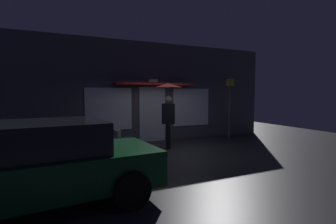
{
  "coord_description": "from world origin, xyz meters",
  "views": [
    {
      "loc": [
        -3.56,
        -7.14,
        1.91
      ],
      "look_at": [
        0.01,
        0.68,
        1.29
      ],
      "focal_mm": 26.38,
      "sensor_mm": 36.0,
      "label": 1
    }
  ],
  "objects_px": {
    "person_with_umbrella": "(168,101)",
    "street_sign_post": "(229,104)",
    "sidewalk_bollard": "(118,140)",
    "parked_car": "(31,164)"
  },
  "relations": [
    {
      "from": "parked_car",
      "to": "sidewalk_bollard",
      "type": "relative_size",
      "value": 6.29
    },
    {
      "from": "parked_car",
      "to": "sidewalk_bollard",
      "type": "distance_m",
      "value": 4.25
    },
    {
      "from": "parked_car",
      "to": "street_sign_post",
      "type": "bearing_deg",
      "value": 24.12
    },
    {
      "from": "parked_car",
      "to": "street_sign_post",
      "type": "distance_m",
      "value": 8.23
    },
    {
      "from": "parked_car",
      "to": "street_sign_post",
      "type": "height_order",
      "value": "street_sign_post"
    },
    {
      "from": "person_with_umbrella",
      "to": "sidewalk_bollard",
      "type": "relative_size",
      "value": 3.3
    },
    {
      "from": "person_with_umbrella",
      "to": "street_sign_post",
      "type": "height_order",
      "value": "street_sign_post"
    },
    {
      "from": "sidewalk_bollard",
      "to": "parked_car",
      "type": "bearing_deg",
      "value": -122.7
    },
    {
      "from": "person_with_umbrella",
      "to": "sidewalk_bollard",
      "type": "bearing_deg",
      "value": 13.09
    },
    {
      "from": "street_sign_post",
      "to": "sidewalk_bollard",
      "type": "height_order",
      "value": "street_sign_post"
    }
  ]
}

